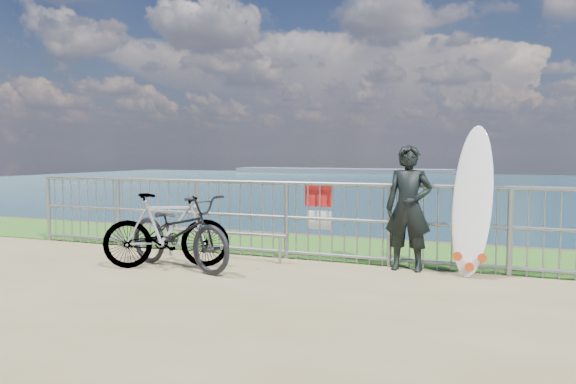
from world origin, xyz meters
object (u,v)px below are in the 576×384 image
at_px(surfer, 409,208).
at_px(bicycle_far, 166,231).
at_px(surfboard, 472,206).
at_px(bicycle_near, 179,232).

bearing_deg(surfer, bicycle_far, -161.03).
distance_m(surfer, surfboard, 0.79).
bearing_deg(surfer, surfboard, -1.13).
bearing_deg(bicycle_near, surfer, -53.53).
bearing_deg(surfboard, surfer, 179.09).
bearing_deg(bicycle_near, surfboard, -57.84).
bearing_deg(surfboard, bicycle_near, -164.18).
height_order(surfer, surfboard, surfboard).
relative_size(bicycle_near, bicycle_far, 1.13).
relative_size(surfer, bicycle_far, 0.98).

